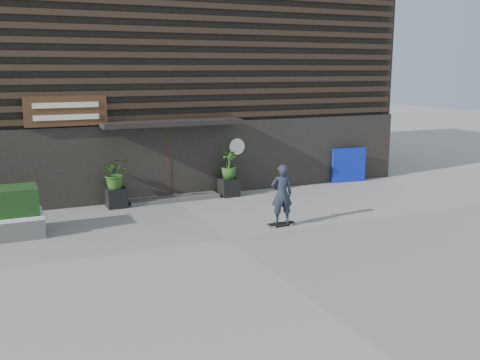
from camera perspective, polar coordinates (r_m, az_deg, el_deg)
name	(u,v)px	position (r m, az deg, el deg)	size (l,w,h in m)	color
ground	(227,239)	(13.94, -1.34, -6.17)	(80.00, 80.00, 0.00)	gray
entrance_step	(174,198)	(18.10, -6.96, -1.89)	(3.00, 0.80, 0.12)	#484846
planter_pot_left	(117,198)	(17.42, -12.77, -1.82)	(0.60, 0.60, 0.60)	black
bamboo_left	(115,173)	(17.26, -12.88, 0.70)	(0.86, 0.75, 0.96)	#2D591E
planter_pot_right	(229,187)	(18.49, -1.16, -0.75)	(0.60, 0.60, 0.60)	black
bamboo_right	(229,165)	(18.34, -1.17, 1.63)	(0.54, 0.54, 0.96)	#2D591E
blue_tarp	(349,165)	(21.11, 11.27, 1.53)	(1.38, 0.12, 1.30)	#0D1CAF
building	(132,75)	(22.80, -11.24, 10.70)	(18.00, 11.00, 8.00)	black
skateboarder	(282,194)	(14.83, 4.39, -1.50)	(0.78, 0.51, 1.72)	black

